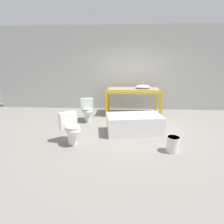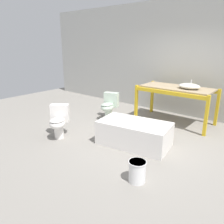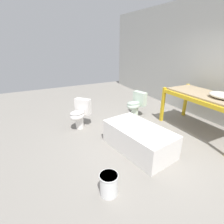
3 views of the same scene
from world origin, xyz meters
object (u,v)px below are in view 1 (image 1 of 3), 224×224
bathtub_main (134,123)px  toilet_near (71,127)px  sink_basin (143,87)px  toilet_far (87,109)px  bucket_white (173,144)px

bathtub_main → toilet_near: toilet_near is taller
sink_basin → toilet_far: size_ratio=0.74×
bathtub_main → toilet_far: bearing=138.7°
sink_basin → bathtub_main: sink_basin is taller
bathtub_main → toilet_near: 1.68m
toilet_far → bucket_white: toilet_far is taller
toilet_near → bathtub_main: bearing=-12.3°
sink_basin → toilet_far: sink_basin is taller
sink_basin → bathtub_main: bearing=-102.6°
toilet_near → bucket_white: 2.28m
bucket_white → toilet_far: bearing=138.6°
bathtub_main → toilet_near: (-1.49, -0.75, 0.11)m
sink_basin → toilet_far: bearing=-154.6°
bucket_white → bathtub_main: bearing=126.2°
toilet_near → toilet_far: same height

